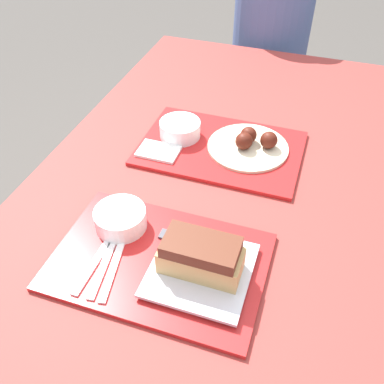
{
  "coord_description": "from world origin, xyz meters",
  "views": [
    {
      "loc": [
        0.24,
        -0.76,
        1.48
      ],
      "look_at": [
        -0.01,
        -0.03,
        0.78
      ],
      "focal_mm": 40.0,
      "sensor_mm": 36.0,
      "label": 1
    }
  ],
  "objects_px": {
    "tray_far": "(221,148)",
    "bowl_coleslaw_far": "(180,128)",
    "bowl_coleslaw_near": "(120,218)",
    "wings_plate_far": "(251,143)",
    "brisket_sandwich_plate": "(201,262)",
    "person_seated_across": "(272,24)",
    "tray_near": "(159,261)"
  },
  "relations": [
    {
      "from": "tray_far",
      "to": "bowl_coleslaw_far",
      "type": "xyz_separation_m",
      "value": [
        -0.13,
        0.01,
        0.03
      ]
    },
    {
      "from": "bowl_coleslaw_near",
      "to": "wings_plate_far",
      "type": "distance_m",
      "value": 0.45
    },
    {
      "from": "tray_far",
      "to": "brisket_sandwich_plate",
      "type": "bearing_deg",
      "value": -79.68
    },
    {
      "from": "person_seated_across",
      "to": "bowl_coleslaw_far",
      "type": "bearing_deg",
      "value": -96.08
    },
    {
      "from": "bowl_coleslaw_near",
      "to": "person_seated_across",
      "type": "relative_size",
      "value": 0.16
    },
    {
      "from": "bowl_coleslaw_near",
      "to": "tray_near",
      "type": "bearing_deg",
      "value": -28.33
    },
    {
      "from": "brisket_sandwich_plate",
      "to": "bowl_coleslaw_far",
      "type": "xyz_separation_m",
      "value": [
        -0.21,
        0.46,
        -0.01
      ]
    },
    {
      "from": "tray_near",
      "to": "brisket_sandwich_plate",
      "type": "distance_m",
      "value": 0.11
    },
    {
      "from": "tray_far",
      "to": "brisket_sandwich_plate",
      "type": "distance_m",
      "value": 0.45
    },
    {
      "from": "tray_far",
      "to": "bowl_coleslaw_far",
      "type": "height_order",
      "value": "bowl_coleslaw_far"
    },
    {
      "from": "wings_plate_far",
      "to": "brisket_sandwich_plate",
      "type": "bearing_deg",
      "value": -89.89
    },
    {
      "from": "tray_far",
      "to": "bowl_coleslaw_far",
      "type": "relative_size",
      "value": 3.83
    },
    {
      "from": "tray_near",
      "to": "person_seated_across",
      "type": "relative_size",
      "value": 0.61
    },
    {
      "from": "wings_plate_far",
      "to": "tray_far",
      "type": "bearing_deg",
      "value": -166.16
    },
    {
      "from": "tray_far",
      "to": "wings_plate_far",
      "type": "bearing_deg",
      "value": 13.84
    },
    {
      "from": "bowl_coleslaw_near",
      "to": "brisket_sandwich_plate",
      "type": "height_order",
      "value": "brisket_sandwich_plate"
    },
    {
      "from": "brisket_sandwich_plate",
      "to": "bowl_coleslaw_far",
      "type": "height_order",
      "value": "brisket_sandwich_plate"
    },
    {
      "from": "tray_near",
      "to": "bowl_coleslaw_far",
      "type": "relative_size",
      "value": 3.83
    },
    {
      "from": "bowl_coleslaw_far",
      "to": "person_seated_across",
      "type": "xyz_separation_m",
      "value": [
        0.1,
        0.92,
        -0.02
      ]
    },
    {
      "from": "tray_near",
      "to": "tray_far",
      "type": "xyz_separation_m",
      "value": [
        0.01,
        0.44,
        0.0
      ]
    },
    {
      "from": "brisket_sandwich_plate",
      "to": "wings_plate_far",
      "type": "distance_m",
      "value": 0.46
    },
    {
      "from": "person_seated_across",
      "to": "brisket_sandwich_plate",
      "type": "bearing_deg",
      "value": -85.35
    },
    {
      "from": "tray_near",
      "to": "bowl_coleslaw_far",
      "type": "xyz_separation_m",
      "value": [
        -0.11,
        0.45,
        0.03
      ]
    },
    {
      "from": "tray_near",
      "to": "wings_plate_far",
      "type": "relative_size",
      "value": 1.98
    },
    {
      "from": "tray_near",
      "to": "bowl_coleslaw_far",
      "type": "height_order",
      "value": "bowl_coleslaw_far"
    },
    {
      "from": "tray_near",
      "to": "brisket_sandwich_plate",
      "type": "height_order",
      "value": "brisket_sandwich_plate"
    },
    {
      "from": "tray_far",
      "to": "person_seated_across",
      "type": "bearing_deg",
      "value": 91.92
    },
    {
      "from": "wings_plate_far",
      "to": "person_seated_across",
      "type": "relative_size",
      "value": 0.31
    },
    {
      "from": "bowl_coleslaw_far",
      "to": "bowl_coleslaw_near",
      "type": "bearing_deg",
      "value": -90.78
    },
    {
      "from": "bowl_coleslaw_near",
      "to": "brisket_sandwich_plate",
      "type": "bearing_deg",
      "value": -18.14
    },
    {
      "from": "wings_plate_far",
      "to": "person_seated_across",
      "type": "bearing_deg",
      "value": 96.93
    },
    {
      "from": "tray_near",
      "to": "bowl_coleslaw_near",
      "type": "relative_size",
      "value": 3.83
    }
  ]
}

